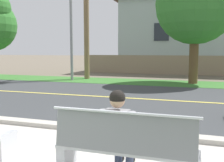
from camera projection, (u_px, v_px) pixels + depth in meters
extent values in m
plane|color=#665B4C|center=(137.00, 92.00, 11.25)|extent=(140.00, 140.00, 0.00)
cube|color=#ADA89E|center=(83.00, 128.00, 5.90)|extent=(44.00, 0.30, 0.11)
cube|color=#383A3D|center=(128.00, 98.00, 9.83)|extent=(52.00, 8.00, 0.01)
cube|color=#E0CC4C|center=(128.00, 98.00, 9.83)|extent=(48.00, 0.14, 0.01)
cube|color=#38702D|center=(150.00, 82.00, 14.60)|extent=(48.00, 2.80, 0.02)
cube|color=silver|center=(6.00, 146.00, 4.30)|extent=(0.14, 0.40, 0.45)
cube|color=silver|center=(67.00, 155.00, 3.97)|extent=(0.14, 0.40, 0.45)
cube|color=silver|center=(126.00, 149.00, 3.67)|extent=(1.99, 0.44, 0.05)
cube|color=slate|center=(122.00, 133.00, 3.45)|extent=(1.91, 0.12, 0.52)
cylinder|color=silver|center=(122.00, 113.00, 3.41)|extent=(1.99, 0.04, 0.04)
cylinder|color=#333D56|center=(115.00, 137.00, 3.91)|extent=(0.15, 0.42, 0.15)
cylinder|color=#333D56|center=(127.00, 138.00, 3.85)|extent=(0.15, 0.42, 0.15)
cylinder|color=#333D56|center=(118.00, 151.00, 4.12)|extent=(0.12, 0.12, 0.43)
cube|color=black|center=(120.00, 160.00, 4.22)|extent=(0.09, 0.24, 0.07)
cylinder|color=#333D56|center=(130.00, 153.00, 4.07)|extent=(0.12, 0.12, 0.43)
cube|color=black|center=(131.00, 162.00, 4.16)|extent=(0.09, 0.24, 0.07)
cube|color=gray|center=(117.00, 128.00, 3.68)|extent=(0.34, 0.20, 0.52)
cylinder|color=gray|center=(103.00, 125.00, 3.76)|extent=(0.09, 0.09, 0.46)
cylinder|color=gray|center=(132.00, 128.00, 3.63)|extent=(0.09, 0.09, 0.46)
sphere|color=tan|center=(117.00, 101.00, 3.64)|extent=(0.21, 0.21, 0.21)
sphere|color=black|center=(117.00, 98.00, 3.63)|extent=(0.22, 0.22, 0.22)
cylinder|color=gray|center=(71.00, 16.00, 15.18)|extent=(0.16, 0.16, 7.47)
cylinder|color=brown|center=(194.00, 59.00, 13.97)|extent=(0.48, 0.48, 2.60)
sphere|color=#33752D|center=(196.00, 4.00, 13.63)|extent=(4.17, 4.17, 4.17)
cylinder|color=brown|center=(86.00, 8.00, 15.95)|extent=(0.32, 0.32, 8.63)
cube|color=gray|center=(171.00, 65.00, 19.46)|extent=(13.00, 0.36, 1.40)
cube|color=#A3ADB2|center=(200.00, 37.00, 21.64)|extent=(12.19, 6.40, 5.68)
cube|color=#232833|center=(161.00, 32.00, 19.38)|extent=(1.10, 0.06, 1.30)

